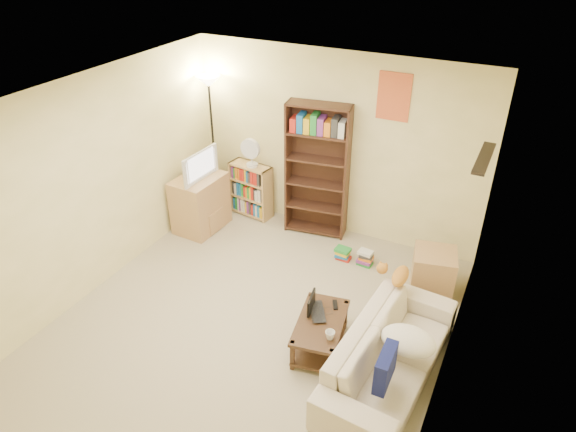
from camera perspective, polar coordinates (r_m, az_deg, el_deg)
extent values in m
plane|color=#BBAF8C|center=(5.81, -3.91, -11.72)|extent=(4.50, 4.50, 0.00)
cube|color=#FFEDAB|center=(6.85, 5.22, 7.76)|extent=(4.00, 0.04, 2.50)
cube|color=#FFEDAB|center=(3.76, -22.87, -17.62)|extent=(4.00, 0.04, 2.50)
cube|color=#FFEDAB|center=(6.20, -20.58, 3.25)|extent=(0.04, 4.50, 2.50)
cube|color=#FFEDAB|center=(4.52, 18.19, -7.18)|extent=(0.04, 4.50, 2.50)
cube|color=silver|center=(4.51, -5.05, 12.37)|extent=(4.00, 4.50, 0.04)
cube|color=red|center=(6.37, 11.68, 12.85)|extent=(0.40, 0.02, 0.58)
cube|color=black|center=(5.37, 20.97, 6.04)|extent=(0.12, 0.80, 0.03)
imported|color=beige|center=(5.16, 11.26, -14.80)|extent=(2.06, 1.06, 0.57)
cube|color=#121851|center=(4.67, 10.76, -16.21)|extent=(0.12, 0.37, 0.34)
ellipsoid|color=silver|center=(5.02, 13.22, -13.35)|extent=(0.52, 0.37, 0.22)
ellipsoid|color=#C17928|center=(5.51, 12.38, -6.54)|extent=(0.37, 0.19, 0.15)
sphere|color=#C17928|center=(5.55, 10.42, -5.75)|extent=(0.12, 0.12, 0.12)
cube|color=#43271A|center=(5.30, 3.64, -11.70)|extent=(0.59, 0.89, 0.04)
cube|color=#43271A|center=(5.48, 3.55, -13.81)|extent=(0.56, 0.84, 0.03)
cube|color=#43271A|center=(5.19, 0.48, -15.23)|extent=(0.04, 0.04, 0.36)
cube|color=#43271A|center=(5.13, 4.80, -16.06)|extent=(0.04, 0.04, 0.36)
cube|color=#43271A|center=(5.70, 2.52, -10.21)|extent=(0.04, 0.04, 0.36)
cube|color=#43271A|center=(5.64, 6.39, -10.89)|extent=(0.04, 0.04, 0.36)
imported|color=black|center=(5.37, 3.83, -10.58)|extent=(0.54, 0.52, 0.03)
cube|color=white|center=(5.32, 2.61, -9.58)|extent=(0.06, 0.27, 0.18)
imported|color=white|center=(5.08, 4.69, -13.05)|extent=(0.16, 0.16, 0.09)
cube|color=black|center=(5.47, 5.27, -9.80)|extent=(0.11, 0.15, 0.02)
cube|color=tan|center=(7.29, -9.71, 1.43)|extent=(0.56, 0.76, 0.79)
imported|color=black|center=(7.03, -10.13, 5.65)|extent=(0.71, 0.17, 0.40)
cube|color=#402418|center=(6.87, 3.25, 4.96)|extent=(0.87, 0.40, 1.86)
cube|color=tan|center=(7.53, -4.12, 2.89)|extent=(0.65, 0.33, 0.81)
cylinder|color=silver|center=(7.30, -4.01, 5.69)|extent=(0.16, 0.16, 0.04)
cylinder|color=silver|center=(7.26, -4.04, 6.41)|extent=(0.02, 0.02, 0.16)
cylinder|color=silver|center=(7.18, -4.20, 7.48)|extent=(0.29, 0.06, 0.29)
cylinder|color=black|center=(8.01, -7.77, 1.34)|extent=(0.30, 0.30, 0.03)
cylinder|color=black|center=(7.60, -8.26, 7.44)|extent=(0.03, 0.03, 1.89)
cone|color=#FFEEC6|center=(7.27, -8.85, 14.60)|extent=(0.34, 0.34, 0.15)
cube|color=tan|center=(6.28, 15.79, -6.04)|extent=(0.57, 0.57, 0.55)
cube|color=red|center=(6.72, 6.13, -4.21)|extent=(0.19, 0.15, 0.16)
cube|color=#1966B2|center=(6.65, 8.60, -4.64)|extent=(0.19, 0.15, 0.20)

